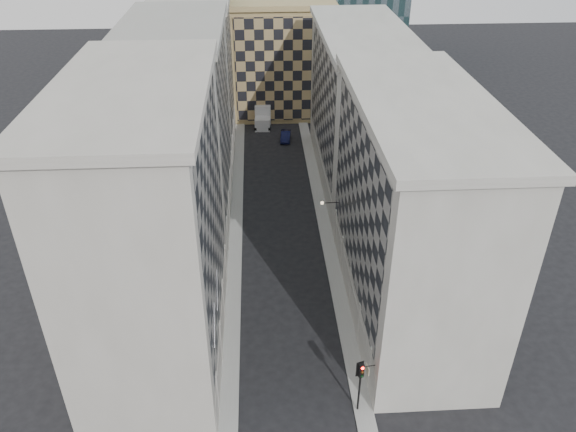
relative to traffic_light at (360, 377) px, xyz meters
name	(u,v)px	position (x,y,z in m)	size (l,w,h in m)	color
sidewalk_west	(236,224)	(-10.04, 27.58, -3.60)	(1.50, 100.00, 0.15)	gray
sidewalk_east	(324,222)	(0.46, 27.58, -3.60)	(1.50, 100.00, 0.15)	gray
bldg_left_a	(152,230)	(-15.67, 8.58, 8.15)	(10.80, 22.80, 23.70)	#A6A195
bldg_left_b	(182,127)	(-15.67, 30.58, 7.65)	(10.80, 22.80, 22.70)	gray
bldg_left_c	(198,72)	(-15.67, 52.58, 7.15)	(10.80, 22.80, 21.70)	#A6A195
bldg_right_a	(410,212)	(6.09, 12.58, 6.65)	(10.80, 26.80, 20.70)	#A5A197
bldg_right_b	(359,107)	(6.11, 39.58, 6.17)	(10.80, 28.80, 19.70)	#A5A197
tan_block	(281,56)	(-2.79, 65.48, 5.76)	(16.80, 14.80, 18.80)	tan
flagpoles_left	(216,307)	(-10.69, 3.58, 4.32)	(0.10, 6.33, 2.33)	gray
bracket_lamp	(324,203)	(-0.41, 21.58, 2.52)	(1.98, 0.36, 0.36)	black
traffic_light	(360,377)	(0.00, 0.00, 0.00)	(0.60, 0.60, 4.92)	black
box_truck	(263,115)	(-6.19, 58.65, -2.17)	(2.91, 6.44, 3.46)	silver
dark_car	(286,136)	(-2.81, 51.87, -2.99)	(1.46, 4.18, 1.38)	#0E1235
shop_sign	(368,369)	(0.63, 0.58, 0.16)	(0.77, 0.67, 0.75)	black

